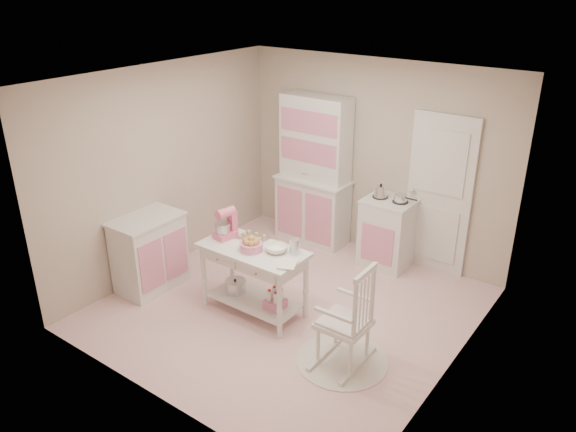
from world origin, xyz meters
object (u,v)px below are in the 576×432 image
at_px(stove, 387,232).
at_px(stand_mixer, 225,224).
at_px(hutch, 313,171).
at_px(base_cabinet, 149,253).
at_px(bread_basket, 251,247).
at_px(work_table, 254,280).
at_px(rocking_chair, 344,314).

xyz_separation_m(stove, stand_mixer, (-1.11, -1.87, 0.51)).
xyz_separation_m(hutch, stand_mixer, (0.09, -1.92, -0.07)).
relative_size(hutch, stand_mixer, 6.12).
distance_m(base_cabinet, stand_mixer, 1.12).
height_order(stand_mixer, bread_basket, stand_mixer).
bearing_deg(hutch, work_table, -75.28).
relative_size(base_cabinet, rocking_chair, 0.84).
bearing_deg(base_cabinet, rocking_chair, 2.79).
height_order(stove, stand_mixer, stand_mixer).
height_order(hutch, base_cabinet, hutch).
xyz_separation_m(base_cabinet, stand_mixer, (0.94, 0.34, 0.51)).
bearing_deg(work_table, stand_mixer, 177.27).
bearing_deg(base_cabinet, stand_mixer, 19.74).
height_order(rocking_chair, work_table, rocking_chair).
bearing_deg(hutch, stand_mixer, -87.31).
xyz_separation_m(base_cabinet, rocking_chair, (2.64, 0.13, 0.09)).
xyz_separation_m(stove, rocking_chair, (0.59, -2.08, 0.09)).
height_order(hutch, rocking_chair, hutch).
bearing_deg(rocking_chair, stand_mixer, 172.21).
relative_size(stove, work_table, 0.77).
height_order(stove, rocking_chair, rocking_chair).
height_order(base_cabinet, rocking_chair, rocking_chair).
relative_size(base_cabinet, bread_basket, 3.68).
xyz_separation_m(rocking_chair, bread_basket, (-1.26, 0.14, 0.30)).
distance_m(rocking_chair, bread_basket, 1.30).
bearing_deg(stove, base_cabinet, -132.84).
distance_m(hutch, base_cabinet, 2.48).
bearing_deg(base_cabinet, work_table, 13.12).
distance_m(stove, bread_basket, 2.09).
distance_m(hutch, rocking_chair, 2.82).
distance_m(rocking_chair, work_table, 1.30).
bearing_deg(rocking_chair, work_table, 170.82).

